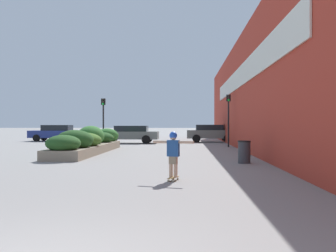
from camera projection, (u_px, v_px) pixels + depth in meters
The scene contains 10 objects.
building_wall_right at pixel (247, 91), 22.00m from camera, with size 0.67×43.44×6.92m.
planter_box at pixel (88, 142), 19.98m from camera, with size 1.80×9.79×1.45m.
skateboard at pixel (173, 178), 10.18m from camera, with size 0.32×0.60×0.10m.
skateboarder at pixel (173, 150), 10.18m from camera, with size 1.13×0.40×1.24m.
trash_bin at pixel (244, 152), 14.75m from camera, with size 0.51×0.51×0.89m.
car_leftmost at pixel (130, 134), 30.29m from camera, with size 4.71×1.96×1.42m.
car_center_left at pixel (56, 133), 34.04m from camera, with size 4.49×1.97×1.47m.
car_center_right at pixel (211, 133), 32.12m from camera, with size 4.19×1.86×1.50m.
traffic_light_left at pixel (103, 114), 26.11m from camera, with size 0.28×0.30×3.34m.
traffic_light_right at pixel (228, 111), 25.18m from camera, with size 0.28×0.30×3.54m.
Camera 1 is at (1.70, -3.49, 1.54)m, focal length 40.00 mm.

